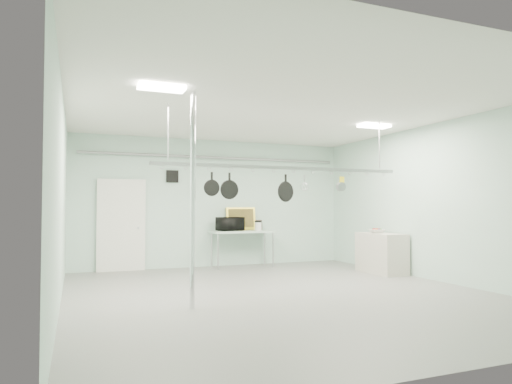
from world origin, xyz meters
name	(u,v)px	position (x,y,z in m)	size (l,w,h in m)	color
floor	(281,294)	(0.00, 0.00, 0.00)	(8.00, 8.00, 0.00)	gray
ceiling	(280,110)	(0.00, 0.00, 3.19)	(7.00, 8.00, 0.02)	silver
back_wall	(215,203)	(0.00, 3.99, 1.60)	(7.00, 0.02, 3.20)	silver
right_wall	(438,202)	(3.49, 0.00, 1.60)	(0.02, 8.00, 3.20)	silver
door	(121,226)	(-2.30, 3.94, 1.05)	(1.10, 0.10, 2.20)	silver
wall_vent	(172,176)	(-1.10, 3.97, 2.25)	(0.30, 0.04, 0.30)	black
conduit_pipe	(216,158)	(0.00, 3.90, 2.75)	(0.07, 0.07, 6.60)	gray
chrome_pole	(193,199)	(-1.70, -0.60, 1.60)	(0.08, 0.08, 3.20)	silver
prep_table	(242,233)	(0.60, 3.60, 0.83)	(1.60, 0.70, 0.91)	#AECDB6
side_cabinet	(381,253)	(3.15, 1.40, 0.45)	(0.60, 1.20, 0.90)	beige
pot_rack	(284,166)	(0.20, 0.30, 2.23)	(4.80, 0.06, 1.00)	#B7B7BC
light_panel_left	(162,88)	(-2.20, -0.80, 3.16)	(0.65, 0.30, 0.05)	white
light_panel_right	(374,126)	(2.40, 0.60, 3.16)	(0.65, 0.30, 0.05)	white
microwave	(230,224)	(0.28, 3.63, 1.07)	(0.61, 0.41, 0.34)	black
coffee_canister	(258,226)	(0.96, 3.44, 1.01)	(0.17, 0.17, 0.21)	silver
painting_large	(241,219)	(0.67, 3.90, 1.20)	(0.78, 0.05, 0.58)	gold
painting_small	(257,225)	(1.10, 3.90, 1.03)	(0.30, 0.04, 0.25)	black
fruit_bowl	(377,231)	(3.10, 1.50, 0.94)	(0.36, 0.36, 0.09)	silver
skillet_left	(212,183)	(-1.15, 0.30, 1.89)	(0.28, 0.06, 0.38)	black
skillet_mid	(229,186)	(-0.83, 0.30, 1.86)	(0.33, 0.06, 0.45)	black
skillet_right	(286,188)	(0.24, 0.30, 1.84)	(0.37, 0.06, 0.50)	black
whisk	(304,183)	(0.62, 0.30, 1.94)	(0.15, 0.15, 0.30)	silver
grater	(342,182)	(1.43, 0.30, 1.97)	(0.10, 0.02, 0.24)	yellow
saucepan	(341,184)	(1.40, 0.30, 1.94)	(0.17, 0.10, 0.30)	#A7A7AB
fruit_cluster	(377,229)	(3.10, 1.50, 0.98)	(0.24, 0.24, 0.09)	#AE1018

